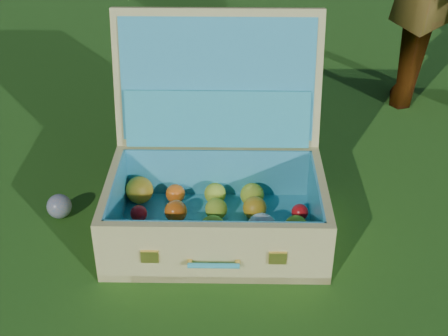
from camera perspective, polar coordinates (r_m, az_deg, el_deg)
The scene contains 3 objects.
ground at distance 1.57m, azimuth 2.56°, elevation -8.37°, with size 60.00×60.00×0.00m, color #215114.
stray_ball at distance 1.75m, azimuth -14.83°, elevation -3.40°, with size 0.07×0.07×0.07m, color #457BB4.
suitcase at distance 1.62m, azimuth -0.67°, elevation -0.49°, with size 0.66×0.60×0.53m.
Camera 1 is at (0.27, -1.18, 1.01)m, focal length 50.00 mm.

